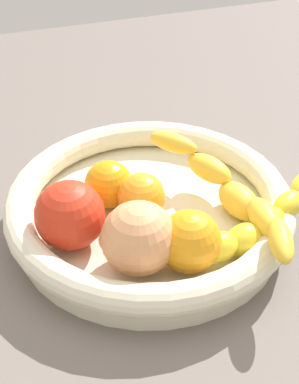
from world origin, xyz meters
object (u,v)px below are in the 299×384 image
(orange_mid_right, at_px, (190,241))
(tomato_red, at_px, (70,215))
(banana_draped_left, at_px, (241,231))
(orange_front, at_px, (141,196))
(orange_mid_left, at_px, (109,184))
(peach_blush, at_px, (139,238))
(fruit_bowl, at_px, (149,209))
(banana_draped_right, at_px, (233,193))

(orange_mid_right, distance_m, tomato_red, 0.12)
(banana_draped_left, distance_m, orange_front, 0.11)
(orange_mid_left, bearing_deg, orange_mid_right, 112.31)
(orange_mid_left, bearing_deg, tomato_red, 43.13)
(orange_mid_right, xyz_separation_m, peach_blush, (0.05, -0.01, 0.01))
(banana_draped_left, bearing_deg, fruit_bowl, -49.66)
(fruit_bowl, bearing_deg, tomato_red, 11.33)
(tomato_red, bearing_deg, orange_front, -166.66)
(peach_blush, bearing_deg, banana_draped_left, 175.52)
(banana_draped_right, distance_m, peach_blush, 0.12)
(banana_draped_left, xyz_separation_m, orange_mid_left, (0.11, -0.11, 0.00))
(fruit_bowl, relative_size, banana_draped_left, 1.34)
(banana_draped_right, xyz_separation_m, orange_mid_right, (0.07, 0.06, 0.00))
(banana_draped_left, height_order, orange_front, orange_front)
(orange_mid_left, bearing_deg, banana_draped_right, 152.38)
(orange_mid_right, bearing_deg, banana_draped_right, -141.56)
(orange_front, distance_m, peach_blush, 0.08)
(orange_mid_right, bearing_deg, fruit_bowl, -82.14)
(orange_mid_left, distance_m, tomato_red, 0.07)
(fruit_bowl, height_order, orange_mid_right, orange_mid_right)
(fruit_bowl, bearing_deg, orange_front, -6.74)
(banana_draped_left, distance_m, peach_blush, 0.10)
(fruit_bowl, height_order, orange_front, orange_front)
(fruit_bowl, xyz_separation_m, orange_mid_left, (0.04, -0.03, 0.02))
(banana_draped_right, xyz_separation_m, peach_blush, (0.12, 0.04, 0.01))
(fruit_bowl, distance_m, banana_draped_right, 0.09)
(fruit_bowl, height_order, orange_mid_left, orange_mid_left)
(orange_front, bearing_deg, orange_mid_right, 103.58)
(banana_draped_left, relative_size, peach_blush, 3.18)
(banana_draped_left, relative_size, banana_draped_right, 0.94)
(orange_mid_right, relative_size, tomato_red, 0.87)
(fruit_bowl, height_order, tomato_red, tomato_red)
(orange_mid_right, bearing_deg, banana_draped_left, -174.52)
(fruit_bowl, relative_size, tomato_red, 4.37)
(orange_front, xyz_separation_m, peach_blush, (0.03, 0.07, 0.01))
(orange_mid_left, distance_m, peach_blush, 0.10)
(fruit_bowl, relative_size, peach_blush, 4.26)
(fruit_bowl, relative_size, banana_draped_right, 1.26)
(orange_mid_right, xyz_separation_m, tomato_red, (0.10, -0.07, 0.00))
(banana_draped_right, xyz_separation_m, tomato_red, (0.17, -0.01, 0.00))
(tomato_red, bearing_deg, orange_mid_left, -136.87)
(fruit_bowl, distance_m, banana_draped_left, 0.11)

